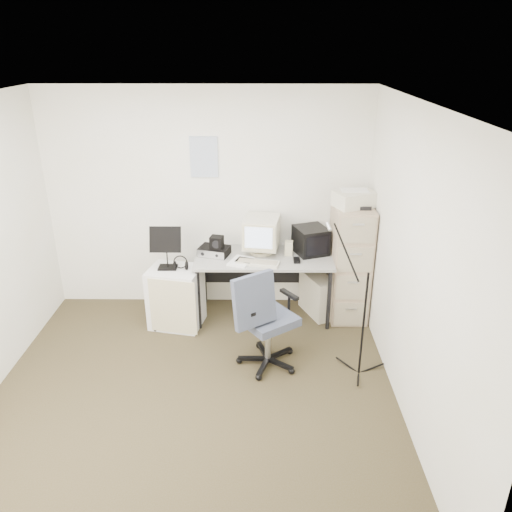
{
  "coord_description": "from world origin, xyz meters",
  "views": [
    {
      "loc": [
        0.59,
        -3.57,
        2.91
      ],
      "look_at": [
        0.55,
        0.95,
        0.95
      ],
      "focal_mm": 35.0,
      "sensor_mm": 36.0,
      "label": 1
    }
  ],
  "objects_px": {
    "desk": "(263,286)",
    "office_chair": "(268,317)",
    "side_cart": "(176,297)",
    "filing_cabinet": "(349,262)"
  },
  "relations": [
    {
      "from": "desk",
      "to": "office_chair",
      "type": "height_order",
      "value": "office_chair"
    },
    {
      "from": "filing_cabinet",
      "to": "side_cart",
      "type": "bearing_deg",
      "value": -172.73
    },
    {
      "from": "office_chair",
      "to": "side_cart",
      "type": "bearing_deg",
      "value": 107.57
    },
    {
      "from": "office_chair",
      "to": "side_cart",
      "type": "distance_m",
      "value": 1.25
    },
    {
      "from": "desk",
      "to": "side_cart",
      "type": "distance_m",
      "value": 0.98
    },
    {
      "from": "filing_cabinet",
      "to": "office_chair",
      "type": "height_order",
      "value": "filing_cabinet"
    },
    {
      "from": "filing_cabinet",
      "to": "desk",
      "type": "relative_size",
      "value": 0.87
    },
    {
      "from": "desk",
      "to": "office_chair",
      "type": "distance_m",
      "value": 0.97
    },
    {
      "from": "filing_cabinet",
      "to": "desk",
      "type": "bearing_deg",
      "value": -178.19
    },
    {
      "from": "office_chair",
      "to": "side_cart",
      "type": "relative_size",
      "value": 1.55
    }
  ]
}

